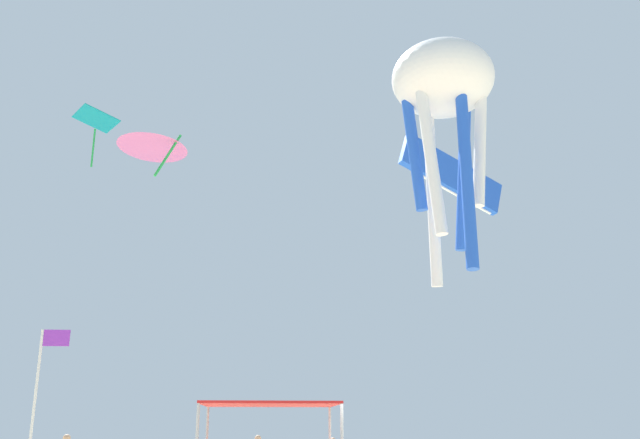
{
  "coord_description": "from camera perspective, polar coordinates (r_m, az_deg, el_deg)",
  "views": [
    {
      "loc": [
        -2.44,
        -16.91,
        1.98
      ],
      "look_at": [
        -0.23,
        10.48,
        10.28
      ],
      "focal_mm": 38.83,
      "sensor_mm": 36.0,
      "label": 1
    }
  ],
  "objects": [
    {
      "name": "kite_octopus_white",
      "position": [
        22.1,
        10.13,
        10.42
      ],
      "size": [
        3.84,
        3.84,
        7.49
      ],
      "rotation": [
        0.0,
        0.0,
        6.04
      ],
      "color": "white"
    },
    {
      "name": "banner_flag",
      "position": [
        15.99,
        -22.28,
        -14.15
      ],
      "size": [
        0.61,
        0.06,
        4.0
      ],
      "color": "silver",
      "rests_on": "ground"
    },
    {
      "name": "kite_parafoil_blue",
      "position": [
        32.15,
        10.79,
        3.58
      ],
      "size": [
        5.27,
        2.3,
        3.35
      ],
      "rotation": [
        0.0,
        0.0,
        0.33
      ],
      "color": "blue"
    },
    {
      "name": "kite_delta_pink",
      "position": [
        34.32,
        -13.58,
        6.19
      ],
      "size": [
        4.74,
        4.73,
        2.7
      ],
      "rotation": [
        0.0,
        0.0,
        2.26
      ],
      "color": "pink"
    },
    {
      "name": "canopy_tent",
      "position": [
        17.63,
        -4.15,
        -15.25
      ],
      "size": [
        3.3,
        2.97,
        2.58
      ],
      "color": "#B2B2B7",
      "rests_on": "ground"
    },
    {
      "name": "kite_diamond_teal",
      "position": [
        45.09,
        -17.99,
        7.7
      ],
      "size": [
        3.2,
        3.22,
        3.45
      ],
      "rotation": [
        0.0,
        0.0,
        5.29
      ],
      "color": "teal"
    }
  ]
}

